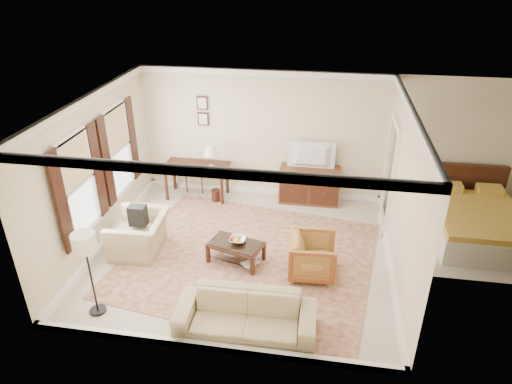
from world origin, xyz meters
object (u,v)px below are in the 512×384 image
(striped_armchair, at_px, (313,255))
(sofa, at_px, (245,310))
(writing_desk, at_px, (196,170))
(club_armchair, at_px, (139,228))
(coffee_table, at_px, (236,247))
(sideboard, at_px, (309,185))
(tv, at_px, (312,148))

(striped_armchair, bearing_deg, sofa, 146.91)
(writing_desk, xyz_separation_m, club_armchair, (-0.49, -2.28, -0.20))
(striped_armchair, bearing_deg, coffee_table, 81.28)
(striped_armchair, bearing_deg, writing_desk, 45.31)
(sideboard, bearing_deg, striped_armchair, -85.44)
(striped_armchair, distance_m, sofa, 1.79)
(striped_armchair, bearing_deg, tv, 1.87)
(sideboard, relative_size, club_armchair, 1.20)
(sofa, bearing_deg, tv, 79.51)
(tv, distance_m, coffee_table, 2.95)
(writing_desk, xyz_separation_m, sideboard, (2.57, 0.18, -0.28))
(coffee_table, distance_m, striped_armchair, 1.41)
(writing_desk, relative_size, coffee_table, 1.36)
(sofa, bearing_deg, writing_desk, 113.71)
(coffee_table, xyz_separation_m, club_armchair, (-1.87, 0.07, 0.18))
(writing_desk, bearing_deg, striped_armchair, -41.95)
(club_armchair, distance_m, sofa, 2.95)
(club_armchair, bearing_deg, coffee_table, 84.83)
(tv, relative_size, sofa, 0.48)
(sideboard, height_order, tv, tv)
(striped_armchair, height_order, club_armchair, club_armchair)
(writing_desk, distance_m, striped_armchair, 3.75)
(writing_desk, height_order, tv, tv)
(coffee_table, height_order, sofa, sofa)
(coffee_table, relative_size, club_armchair, 0.96)
(tv, bearing_deg, coffee_table, 64.81)
(coffee_table, bearing_deg, tv, 64.81)
(writing_desk, height_order, coffee_table, writing_desk)
(tv, relative_size, club_armchair, 0.89)
(writing_desk, xyz_separation_m, coffee_table, (1.39, -2.35, -0.38))
(tv, height_order, coffee_table, tv)
(sideboard, height_order, coffee_table, sideboard)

